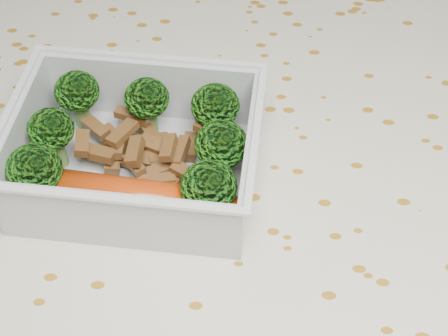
{
  "coord_description": "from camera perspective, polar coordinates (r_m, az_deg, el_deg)",
  "views": [
    {
      "loc": [
        0.02,
        -0.28,
        1.12
      ],
      "look_at": [
        0.01,
        0.0,
        0.78
      ],
      "focal_mm": 50.0,
      "sensor_mm": 36.0,
      "label": 1
    }
  ],
  "objects": [
    {
      "name": "sausage",
      "position": [
        0.44,
        -8.43,
        -2.71
      ],
      "size": [
        0.15,
        0.04,
        0.03
      ],
      "color": "#B1350A",
      "rests_on": "lunch_container"
    },
    {
      "name": "lunch_container",
      "position": [
        0.46,
        -7.96,
        0.89
      ],
      "size": [
        0.19,
        0.15,
        0.06
      ],
      "color": "silver",
      "rests_on": "tablecloth"
    },
    {
      "name": "meat_pile",
      "position": [
        0.47,
        -7.53,
        1.69
      ],
      "size": [
        0.1,
        0.07,
        0.03
      ],
      "color": "brown",
      "rests_on": "lunch_container"
    },
    {
      "name": "dining_table",
      "position": [
        0.54,
        -0.72,
        -8.0
      ],
      "size": [
        1.4,
        0.9,
        0.75
      ],
      "color": "brown",
      "rests_on": "ground"
    },
    {
      "name": "tablecloth",
      "position": [
        0.49,
        -0.77,
        -4.94
      ],
      "size": [
        1.46,
        0.96,
        0.19
      ],
      "color": "beige",
      "rests_on": "dining_table"
    },
    {
      "name": "broccoli_florets",
      "position": [
        0.45,
        -7.61,
        2.89
      ],
      "size": [
        0.16,
        0.12,
        0.05
      ],
      "color": "#608C3F",
      "rests_on": "lunch_container"
    }
  ]
}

